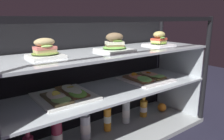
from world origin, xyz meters
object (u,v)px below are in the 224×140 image
Objects in this scene: plated_roll_sandwich_near_left_corner at (115,45)px; juice_bottle_tucked_behind at (126,111)px; plated_roll_sandwich_mid_right at (45,51)px; open_sandwich_tray_right_of_center at (65,95)px; open_sandwich_tray_far_left at (146,78)px; juice_bottle_front_second at (143,108)px; juice_bottle_near_post at (85,127)px; juice_bottle_back_right at (107,118)px; juice_bottle_front_middle at (57,135)px; orange_fruit_beside_bottles at (162,107)px; plated_roll_sandwich_far_left at (159,40)px.

juice_bottle_tucked_behind is (0.21, 0.11, -0.57)m from plated_roll_sandwich_near_left_corner.
open_sandwich_tray_right_of_center is (0.11, 0.01, -0.29)m from plated_roll_sandwich_mid_right.
open_sandwich_tray_far_left is at bearing -0.80° from plated_roll_sandwich_mid_right.
juice_bottle_near_post is at bearing -179.43° from juice_bottle_front_second.
juice_bottle_front_second is (0.85, 0.06, -0.59)m from plated_roll_sandwich_mid_right.
juice_bottle_back_right is at bearing -176.75° from juice_bottle_tucked_behind.
juice_bottle_tucked_behind is at bearing 5.12° from plated_roll_sandwich_mid_right.
juice_bottle_front_second is (0.40, 0.01, -0.02)m from juice_bottle_back_right.
juice_bottle_back_right is (0.40, -0.02, 0.00)m from juice_bottle_front_middle.
juice_bottle_tucked_behind reaches higher than juice_bottle_front_second.
juice_bottle_near_post is 0.19m from juice_bottle_back_right.
open_sandwich_tray_right_of_center is 0.61m from juice_bottle_tucked_behind.
open_sandwich_tray_right_of_center is 0.81m from juice_bottle_front_second.
juice_bottle_near_post is (0.16, 0.05, -0.29)m from open_sandwich_tray_right_of_center.
plated_roll_sandwich_mid_right is 0.85m from open_sandwich_tray_far_left.
plated_roll_sandwich_near_left_corner is 0.61× the size of open_sandwich_tray_far_left.
juice_bottle_back_right is (0.46, 0.05, -0.57)m from plated_roll_sandwich_mid_right.
orange_fruit_beside_bottles is at bearing 1.38° from plated_roll_sandwich_mid_right.
juice_bottle_near_post is at bearing 173.11° from open_sandwich_tray_far_left.
plated_roll_sandwich_mid_right is 0.52× the size of open_sandwich_tray_right_of_center.
open_sandwich_tray_far_left is 4.40× the size of orange_fruit_beside_bottles.
juice_bottle_tucked_behind is at bearing 5.59° from open_sandwich_tray_right_of_center.
plated_roll_sandwich_mid_right is 0.58m from juice_bottle_front_middle.
juice_bottle_tucked_behind is 1.33× the size of juice_bottle_front_second.
juice_bottle_tucked_behind reaches higher than orange_fruit_beside_bottles.
plated_roll_sandwich_near_left_corner is 1.08× the size of plated_roll_sandwich_far_left.
plated_roll_sandwich_far_left is 0.56× the size of open_sandwich_tray_far_left.
juice_bottle_front_second reaches higher than orange_fruit_beside_bottles.
juice_bottle_front_second is 2.42× the size of orange_fruit_beside_bottles.
plated_roll_sandwich_mid_right is at bearing -174.88° from juice_bottle_tucked_behind.
juice_bottle_front_middle reaches higher than juice_bottle_back_right.
juice_bottle_back_right is at bearing 170.14° from open_sandwich_tray_far_left.
juice_bottle_front_second is at bearing 49.46° from open_sandwich_tray_far_left.
juice_bottle_front_middle reaches higher than juice_bottle_front_second.
juice_bottle_front_middle is at bearing 179.62° from juice_bottle_tucked_behind.
juice_bottle_back_right is at bearing 82.89° from plated_roll_sandwich_near_left_corner.
orange_fruit_beside_bottles is (1.00, -0.04, -0.05)m from juice_bottle_front_middle.
open_sandwich_tray_right_of_center is at bearing 178.64° from open_sandwich_tray_far_left.
plated_roll_sandwich_mid_right is 1.04m from juice_bottle_front_second.
juice_bottle_front_middle is at bearing 177.84° from juice_bottle_back_right.
juice_bottle_tucked_behind reaches higher than juice_bottle_back_right.
plated_roll_sandwich_mid_right is at bearing -177.27° from open_sandwich_tray_right_of_center.
juice_bottle_front_middle is at bearing 177.89° from orange_fruit_beside_bottles.
plated_roll_sandwich_near_left_corner is 0.47m from plated_roll_sandwich_far_left.
open_sandwich_tray_right_of_center is 1.01× the size of open_sandwich_tray_far_left.
plated_roll_sandwich_far_left reaches higher than juice_bottle_tucked_behind.
plated_roll_sandwich_far_left is at bearing -7.03° from juice_bottle_near_post.
plated_roll_sandwich_mid_right reaches higher than juice_bottle_front_second.
open_sandwich_tray_right_of_center is at bearing -178.77° from orange_fruit_beside_bottles.
orange_fruit_beside_bottles is at bearing 7.54° from plated_roll_sandwich_near_left_corner.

